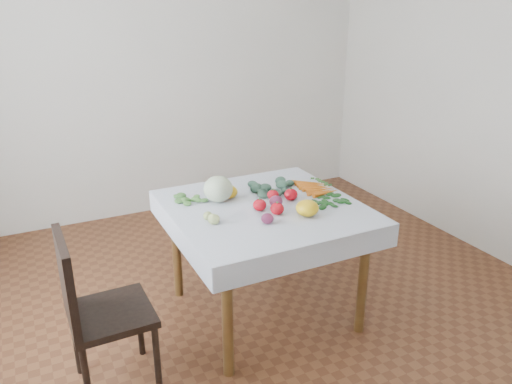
# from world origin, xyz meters

# --- Properties ---
(ground) EXTENTS (4.00, 4.00, 0.00)m
(ground) POSITION_xyz_m (0.00, 0.00, 0.00)
(ground) COLOR brown
(back_wall) EXTENTS (4.00, 0.04, 2.70)m
(back_wall) POSITION_xyz_m (0.00, 2.00, 1.35)
(back_wall) COLOR silver
(back_wall) RESTS_ON ground
(table) EXTENTS (1.00, 1.00, 0.75)m
(table) POSITION_xyz_m (0.00, 0.00, 0.65)
(table) COLOR brown
(table) RESTS_ON ground
(tablecloth) EXTENTS (1.12, 1.12, 0.01)m
(tablecloth) POSITION_xyz_m (0.00, 0.00, 0.75)
(tablecloth) COLOR white
(tablecloth) RESTS_ON table
(chair) EXTENTS (0.41, 0.41, 0.90)m
(chair) POSITION_xyz_m (-1.08, -0.24, 0.51)
(chair) COLOR black
(chair) RESTS_ON ground
(cabbage) EXTENTS (0.19, 0.19, 0.16)m
(cabbage) POSITION_xyz_m (-0.22, 0.19, 0.84)
(cabbage) COLOR silver
(cabbage) RESTS_ON tablecloth
(tomato_a) EXTENTS (0.10, 0.10, 0.07)m
(tomato_a) POSITION_xyz_m (-0.06, -0.05, 0.79)
(tomato_a) COLOR red
(tomato_a) RESTS_ON tablecloth
(tomato_b) EXTENTS (0.09, 0.09, 0.06)m
(tomato_b) POSITION_xyz_m (0.09, 0.07, 0.79)
(tomato_b) COLOR red
(tomato_b) RESTS_ON tablecloth
(tomato_c) EXTENTS (0.11, 0.11, 0.07)m
(tomato_c) POSITION_xyz_m (0.19, 0.01, 0.79)
(tomato_c) COLOR red
(tomato_c) RESTS_ON tablecloth
(tomato_d) EXTENTS (0.11, 0.11, 0.07)m
(tomato_d) POSITION_xyz_m (0.01, -0.15, 0.79)
(tomato_d) COLOR red
(tomato_d) RESTS_ON tablecloth
(heirloom_back) EXTENTS (0.13, 0.13, 0.08)m
(heirloom_back) POSITION_xyz_m (-0.15, 0.22, 0.80)
(heirloom_back) COLOR yellow
(heirloom_back) RESTS_ON tablecloth
(heirloom_front) EXTENTS (0.14, 0.14, 0.09)m
(heirloom_front) POSITION_xyz_m (0.16, -0.24, 0.80)
(heirloom_front) COLOR yellow
(heirloom_front) RESTS_ON tablecloth
(onion_a) EXTENTS (0.09, 0.09, 0.07)m
(onion_a) POSITION_xyz_m (0.06, -0.04, 0.79)
(onion_a) COLOR #621C47
(onion_a) RESTS_ON tablecloth
(onion_b) EXTENTS (0.09, 0.09, 0.06)m
(onion_b) POSITION_xyz_m (-0.10, -0.23, 0.79)
(onion_b) COLOR #621C47
(onion_b) RESTS_ON tablecloth
(tomatillo_cluster) EXTENTS (0.09, 0.13, 0.05)m
(tomatillo_cluster) POSITION_xyz_m (-0.38, -0.09, 0.78)
(tomatillo_cluster) COLOR #CCD77C
(tomatillo_cluster) RESTS_ON tablecloth
(carrot_bunch) EXTENTS (0.21, 0.32, 0.03)m
(carrot_bunch) POSITION_xyz_m (0.43, 0.10, 0.77)
(carrot_bunch) COLOR orange
(carrot_bunch) RESTS_ON tablecloth
(kale_bunch) EXTENTS (0.29, 0.27, 0.04)m
(kale_bunch) POSITION_xyz_m (0.17, 0.22, 0.78)
(kale_bunch) COLOR #335541
(kale_bunch) RESTS_ON tablecloth
(basil_bunch) EXTENTS (0.26, 0.22, 0.01)m
(basil_bunch) POSITION_xyz_m (0.40, -0.11, 0.76)
(basil_bunch) COLOR #1C5B1C
(basil_bunch) RESTS_ON tablecloth
(dill_bunch) EXTENTS (0.23, 0.18, 0.02)m
(dill_bunch) POSITION_xyz_m (-0.39, 0.28, 0.77)
(dill_bunch) COLOR #4A833C
(dill_bunch) RESTS_ON tablecloth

